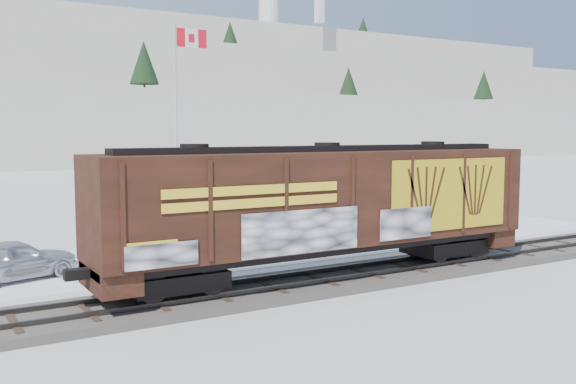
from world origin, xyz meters
TOP-DOWN VIEW (x-y plane):
  - ground at (0.00, 0.00)m, footprint 500.00×500.00m
  - rail_track at (0.00, 0.00)m, footprint 50.00×3.40m
  - parking_strip at (0.00, 7.50)m, footprint 40.00×8.00m
  - hopper_railcar at (-1.57, -0.01)m, footprint 16.67×3.06m
  - flagpole at (-1.49, 14.37)m, footprint 2.30×0.90m
  - car_silver at (-11.10, 6.33)m, footprint 4.87×3.04m
  - car_white at (-4.64, 5.99)m, footprint 4.55×2.69m
  - car_dark at (7.08, 6.38)m, footprint 4.41×1.90m

SIDE VIEW (x-z plane):
  - ground at x=0.00m, z-range 0.00..0.00m
  - parking_strip at x=0.00m, z-range 0.00..0.03m
  - rail_track at x=0.00m, z-range -0.07..0.36m
  - car_dark at x=7.08m, z-range 0.03..1.30m
  - car_white at x=-4.64m, z-range 0.03..1.45m
  - car_silver at x=-11.10m, z-range 0.03..1.58m
  - hopper_railcar at x=-1.57m, z-range 0.68..5.22m
  - flagpole at x=-1.49m, z-range -1.48..9.72m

